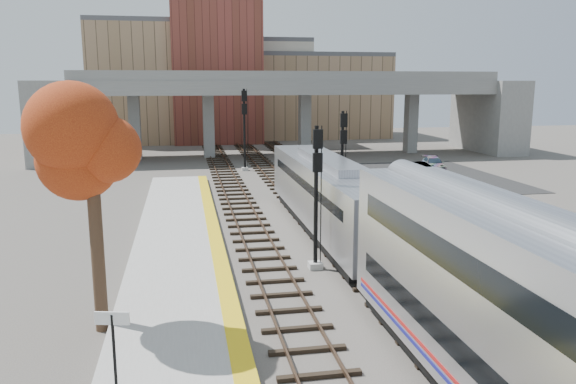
{
  "coord_description": "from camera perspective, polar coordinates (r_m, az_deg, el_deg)",
  "views": [
    {
      "loc": [
        -6.81,
        -18.52,
        8.38
      ],
      "look_at": [
        -1.33,
        10.85,
        2.5
      ],
      "focal_mm": 35.0,
      "sensor_mm": 36.0,
      "label": 1
    }
  ],
  "objects": [
    {
      "name": "ground",
      "position": [
        21.44,
        9.04,
        -12.02
      ],
      "size": [
        160.0,
        160.0,
        0.0
      ],
      "primitive_type": "plane",
      "color": "#47423D",
      "rests_on": "ground"
    },
    {
      "name": "platform",
      "position": [
        20.26,
        -11.19,
        -12.97
      ],
      "size": [
        4.5,
        60.0,
        0.35
      ],
      "primitive_type": "cube",
      "color": "#9E9E99",
      "rests_on": "ground"
    },
    {
      "name": "yellow_strip",
      "position": [
        20.24,
        -5.7,
        -12.28
      ],
      "size": [
        0.7,
        60.0,
        0.01
      ],
      "primitive_type": "cube",
      "color": "yellow",
      "rests_on": "platform"
    },
    {
      "name": "tracks",
      "position": [
        33.03,
        3.34,
        -3.44
      ],
      "size": [
        10.7,
        95.0,
        0.25
      ],
      "color": "black",
      "rests_on": "ground"
    },
    {
      "name": "overpass",
      "position": [
        64.65,
        -0.1,
        8.86
      ],
      "size": [
        54.0,
        12.0,
        9.5
      ],
      "color": "slate",
      "rests_on": "ground"
    },
    {
      "name": "buildings_far",
      "position": [
        85.48,
        -5.24,
        10.75
      ],
      "size": [
        43.0,
        21.0,
        20.6
      ],
      "color": "#9A7959",
      "rests_on": "ground"
    },
    {
      "name": "parking_lot",
      "position": [
        51.64,
        13.35,
        1.52
      ],
      "size": [
        14.0,
        18.0,
        0.04
      ],
      "primitive_type": "cube",
      "color": "black",
      "rests_on": "ground"
    },
    {
      "name": "locomotive",
      "position": [
        31.18,
        4.15,
        -0.18
      ],
      "size": [
        3.02,
        19.05,
        4.1
      ],
      "color": "#A8AAB2",
      "rests_on": "ground"
    },
    {
      "name": "signal_mast_near",
      "position": [
        24.98,
        2.89,
        -1.03
      ],
      "size": [
        0.6,
        0.64,
        6.51
      ],
      "color": "#9E9E99",
      "rests_on": "ground"
    },
    {
      "name": "signal_mast_mid",
      "position": [
        35.65,
        5.53,
        2.71
      ],
      "size": [
        0.6,
        0.64,
        6.6
      ],
      "color": "#9E9E99",
      "rests_on": "ground"
    },
    {
      "name": "signal_mast_far",
      "position": [
        53.6,
        -4.45,
        6.38
      ],
      "size": [
        0.6,
        0.64,
        7.75
      ],
      "color": "#9E9E99",
      "rests_on": "ground"
    },
    {
      "name": "station_sign",
      "position": [
        15.53,
        -17.34,
        -13.74
      ],
      "size": [
        0.89,
        0.25,
        2.27
      ],
      "rotation": [
        0.0,
        0.0,
        -0.22
      ],
      "color": "black",
      "rests_on": "platform"
    },
    {
      "name": "tree",
      "position": [
        19.21,
        -19.46,
        4.69
      ],
      "size": [
        3.6,
        3.6,
        8.68
      ],
      "color": "#382619",
      "rests_on": "ground"
    },
    {
      "name": "car_a",
      "position": [
        44.4,
        11.41,
        0.84
      ],
      "size": [
        1.96,
        3.57,
        1.15
      ],
      "primitive_type": "imported",
      "rotation": [
        0.0,
        0.0,
        0.19
      ],
      "color": "#99999E",
      "rests_on": "parking_lot"
    },
    {
      "name": "car_b",
      "position": [
        51.45,
        13.27,
        2.23
      ],
      "size": [
        2.71,
        4.11,
        1.28
      ],
      "primitive_type": "imported",
      "rotation": [
        0.0,
        0.0,
        0.38
      ],
      "color": "#99999E",
      "rests_on": "parking_lot"
    },
    {
      "name": "car_c",
      "position": [
        55.38,
        14.55,
        2.78
      ],
      "size": [
        2.74,
        4.68,
        1.27
      ],
      "primitive_type": "imported",
      "rotation": [
        0.0,
        0.0,
        -0.23
      ],
      "color": "#99999E",
      "rests_on": "parking_lot"
    }
  ]
}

